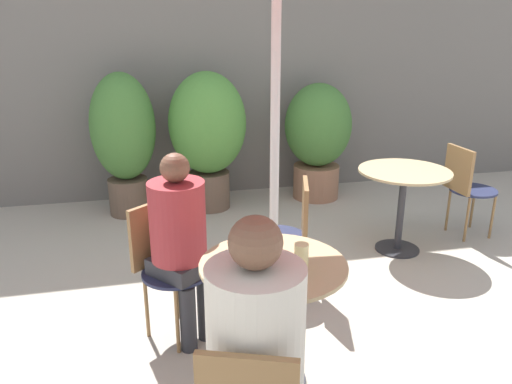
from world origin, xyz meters
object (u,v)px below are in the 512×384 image
object	(u,v)px
seated_person_1	(256,342)
beer_glass_1	(246,242)
bistro_chair_3	(466,183)
seated_person_0	(180,234)
cafe_table_far	(403,188)
bistro_chair_2	(291,228)
beer_glass_0	(301,257)
potted_plant_2	(318,135)
potted_plant_1	(208,130)
cafe_table_near	(273,291)
potted_plant_0	(124,136)
bistro_chair_0	(165,257)

from	to	relation	value
seated_person_1	beer_glass_1	xyz separation A→B (m)	(0.11, 0.72, 0.08)
bistro_chair_3	seated_person_0	xyz separation A→B (m)	(-2.63, -1.03, 0.19)
cafe_table_far	bistro_chair_2	world-z (taller)	bistro_chair_2
beer_glass_0	beer_glass_1	distance (m)	0.31
cafe_table_far	potted_plant_2	bearing A→B (deg)	99.14
bistro_chair_3	potted_plant_1	world-z (taller)	potted_plant_1
potted_plant_1	cafe_table_near	bearing A→B (deg)	-90.70
cafe_table_near	bistro_chair_2	size ratio (longest dim) A/B	0.90
cafe_table_far	potted_plant_1	xyz separation A→B (m)	(-1.46, 1.41, 0.28)
potted_plant_1	potted_plant_2	xyz separation A→B (m)	(1.22, 0.07, -0.12)
cafe_table_far	potted_plant_0	bearing A→B (deg)	148.14
cafe_table_near	seated_person_1	distance (m)	0.69
beer_glass_1	beer_glass_0	bearing A→B (deg)	-39.93
cafe_table_near	bistro_chair_2	xyz separation A→B (m)	(0.37, 0.91, -0.05)
seated_person_1	potted_plant_2	xyz separation A→B (m)	(1.48, 3.51, -0.01)
potted_plant_0	potted_plant_2	xyz separation A→B (m)	(2.05, 0.06, -0.10)
beer_glass_0	potted_plant_0	xyz separation A→B (m)	(-0.91, 2.92, 0.03)
bistro_chair_0	beer_glass_0	xyz separation A→B (m)	(0.64, -0.74, 0.28)
seated_person_0	potted_plant_2	distance (m)	2.90
bistro_chair_2	potted_plant_0	bearing A→B (deg)	-132.47
seated_person_0	cafe_table_far	bearing A→B (deg)	-15.30
cafe_table_far	seated_person_0	bearing A→B (deg)	-155.49
cafe_table_far	beer_glass_1	bearing A→B (deg)	-141.12
seated_person_1	bistro_chair_3	bearing A→B (deg)	-117.89
cafe_table_far	potted_plant_2	world-z (taller)	potted_plant_2
cafe_table_far	seated_person_1	size ratio (longest dim) A/B	0.61
bistro_chair_0	seated_person_1	xyz separation A→B (m)	(0.29, -1.26, 0.22)
bistro_chair_2	bistro_chair_3	distance (m)	1.95
potted_plant_1	potted_plant_0	bearing A→B (deg)	179.26
seated_person_1	beer_glass_1	bearing A→B (deg)	-78.31
bistro_chair_0	potted_plant_2	bearing A→B (deg)	11.88
seated_person_1	cafe_table_near	bearing A→B (deg)	-90.00
potted_plant_0	seated_person_1	bearing A→B (deg)	-80.63
beer_glass_0	potted_plant_2	xyz separation A→B (m)	(1.14, 2.98, -0.08)
bistro_chair_2	seated_person_0	bearing A→B (deg)	-47.89
cafe_table_near	bistro_chair_0	bearing A→B (deg)	129.81
bistro_chair_2	potted_plant_1	bearing A→B (deg)	-153.98
bistro_chair_2	cafe_table_far	bearing A→B (deg)	129.59
bistro_chair_2	seated_person_1	world-z (taller)	seated_person_1
beer_glass_0	beer_glass_1	xyz separation A→B (m)	(-0.24, 0.20, 0.02)
beer_glass_0	potted_plant_2	distance (m)	3.19
cafe_table_far	seated_person_1	distance (m)	2.66
cafe_table_near	cafe_table_far	xyz separation A→B (m)	(1.49, 1.39, 0.00)
beer_glass_0	seated_person_1	bearing A→B (deg)	-123.28
cafe_table_near	potted_plant_2	xyz separation A→B (m)	(1.25, 2.88, 0.15)
cafe_table_near	bistro_chair_0	world-z (taller)	bistro_chair_0
potted_plant_0	potted_plant_2	world-z (taller)	potted_plant_0
bistro_chair_2	seated_person_0	distance (m)	0.91
bistro_chair_0	beer_glass_0	world-z (taller)	beer_glass_0
beer_glass_1	cafe_table_far	bearing A→B (deg)	38.88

